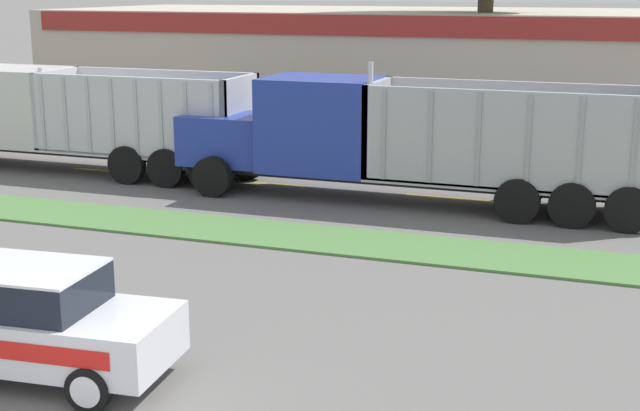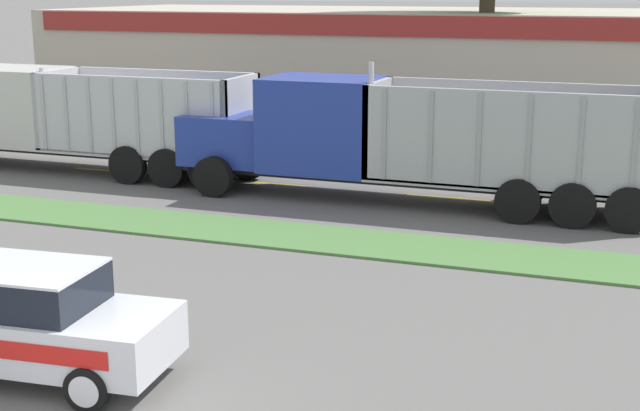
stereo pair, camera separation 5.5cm
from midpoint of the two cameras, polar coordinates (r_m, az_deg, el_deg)
name	(u,v)px [view 2 (the right image)]	position (r m, az deg, el deg)	size (l,w,h in m)	color
grass_verge	(327,240)	(20.16, 0.55, -2.19)	(120.00, 2.12, 0.06)	#517F42
centre_line_3	(108,171)	(28.56, -13.36, 2.19)	(2.40, 0.14, 0.01)	yellow
centre_line_4	(267,183)	(26.03, -3.34, 1.43)	(2.40, 0.14, 0.01)	yellow
centre_line_5	(450,198)	(24.45, 8.37, 0.48)	(2.40, 0.14, 0.01)	yellow
dump_truck_lead	(49,118)	(29.20, -16.89, 5.39)	(11.42, 2.65, 3.22)	black
dump_truck_mid	(364,139)	(23.85, 2.93, 4.25)	(12.66, 2.64, 3.75)	black
rally_car	(33,320)	(13.76, -17.78, -7.02)	(4.13, 2.11, 1.72)	silver
store_building_backdrop	(368,60)	(41.27, 3.11, 9.26)	(27.43, 12.10, 4.56)	#BCB29E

